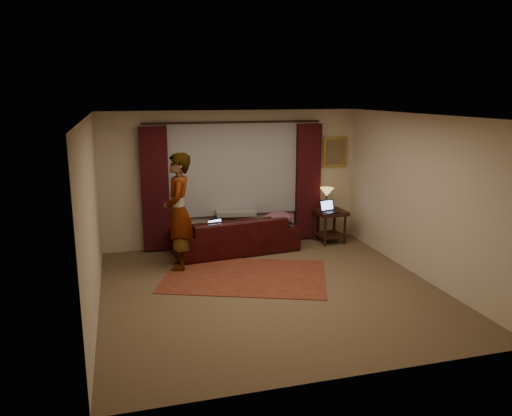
{
  "coord_description": "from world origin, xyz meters",
  "views": [
    {
      "loc": [
        -2.1,
        -6.78,
        2.92
      ],
      "look_at": [
        0.1,
        1.2,
        1.0
      ],
      "focal_mm": 35.0,
      "sensor_mm": 36.0,
      "label": 1
    }
  ],
  "objects_px": {
    "end_table": "(330,226)",
    "tiffany_lamp": "(327,199)",
    "laptop_sofa": "(218,227)",
    "person": "(178,212)",
    "sofa": "(235,228)",
    "laptop_table": "(331,207)"
  },
  "relations": [
    {
      "from": "laptop_sofa",
      "to": "person",
      "type": "relative_size",
      "value": 0.17
    },
    {
      "from": "laptop_sofa",
      "to": "laptop_table",
      "type": "xyz_separation_m",
      "value": [
        2.25,
        0.2,
        0.19
      ]
    },
    {
      "from": "laptop_sofa",
      "to": "end_table",
      "type": "height_order",
      "value": "laptop_sofa"
    },
    {
      "from": "person",
      "to": "laptop_table",
      "type": "bearing_deg",
      "value": 109.86
    },
    {
      "from": "laptop_sofa",
      "to": "person",
      "type": "xyz_separation_m",
      "value": [
        -0.74,
        -0.36,
        0.41
      ]
    },
    {
      "from": "sofa",
      "to": "tiffany_lamp",
      "type": "relative_size",
      "value": 5.31
    },
    {
      "from": "laptop_table",
      "to": "person",
      "type": "height_order",
      "value": "person"
    },
    {
      "from": "laptop_sofa",
      "to": "laptop_table",
      "type": "bearing_deg",
      "value": -16.72
    },
    {
      "from": "laptop_sofa",
      "to": "sofa",
      "type": "bearing_deg",
      "value": 13.76
    },
    {
      "from": "sofa",
      "to": "laptop_table",
      "type": "xyz_separation_m",
      "value": [
        1.89,
        -0.06,
        0.3
      ]
    },
    {
      "from": "laptop_sofa",
      "to": "end_table",
      "type": "bearing_deg",
      "value": -13.03
    },
    {
      "from": "end_table",
      "to": "laptop_table",
      "type": "relative_size",
      "value": 1.85
    },
    {
      "from": "laptop_sofa",
      "to": "person",
      "type": "height_order",
      "value": "person"
    },
    {
      "from": "sofa",
      "to": "laptop_sofa",
      "type": "xyz_separation_m",
      "value": [
        -0.37,
        -0.26,
        0.11
      ]
    },
    {
      "from": "end_table",
      "to": "tiffany_lamp",
      "type": "bearing_deg",
      "value": 111.76
    },
    {
      "from": "sofa",
      "to": "end_table",
      "type": "height_order",
      "value": "sofa"
    },
    {
      "from": "sofa",
      "to": "tiffany_lamp",
      "type": "height_order",
      "value": "tiffany_lamp"
    },
    {
      "from": "end_table",
      "to": "person",
      "type": "bearing_deg",
      "value": -166.87
    },
    {
      "from": "tiffany_lamp",
      "to": "person",
      "type": "relative_size",
      "value": 0.22
    },
    {
      "from": "tiffany_lamp",
      "to": "end_table",
      "type": "bearing_deg",
      "value": -68.24
    },
    {
      "from": "laptop_sofa",
      "to": "end_table",
      "type": "xyz_separation_m",
      "value": [
        2.32,
        0.35,
        -0.25
      ]
    },
    {
      "from": "laptop_table",
      "to": "person",
      "type": "xyz_separation_m",
      "value": [
        -3.0,
        -0.56,
        0.22
      ]
    }
  ]
}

